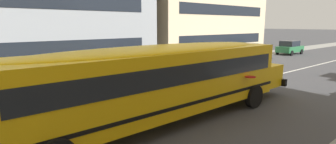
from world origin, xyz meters
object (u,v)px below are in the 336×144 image
(parked_car_grey_mid_block, at_px, (194,59))
(parked_car_green_by_entrance, at_px, (290,47))
(parked_car_beige_near_corner, at_px, (253,52))
(school_bus, at_px, (167,76))

(parked_car_grey_mid_block, bearing_deg, parked_car_green_by_entrance, 1.74)
(parked_car_green_by_entrance, bearing_deg, parked_car_beige_near_corner, -179.57)
(school_bus, distance_m, parked_car_beige_near_corner, 18.93)
(parked_car_green_by_entrance, bearing_deg, parked_car_grey_mid_block, 179.74)
(parked_car_beige_near_corner, relative_size, parked_car_grey_mid_block, 1.00)
(school_bus, xyz_separation_m, parked_car_grey_mid_block, (8.98, 7.39, -0.85))
(parked_car_green_by_entrance, distance_m, parked_car_beige_near_corner, 8.06)
(parked_car_green_by_entrance, xyz_separation_m, parked_car_grey_mid_block, (-16.52, -0.03, 0.00))
(school_bus, relative_size, parked_car_beige_near_corner, 3.23)
(parked_car_grey_mid_block, bearing_deg, school_bus, -138.90)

